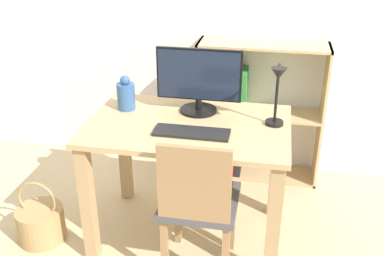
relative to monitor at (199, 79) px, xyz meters
name	(u,v)px	position (x,y,z in m)	size (l,w,h in m)	color
ground_plane	(189,232)	(-0.02, -0.18, -0.96)	(10.00, 10.00, 0.00)	#CCB284
desk	(189,148)	(-0.02, -0.18, -0.36)	(1.12, 0.74, 0.76)	tan
monitor	(199,79)	(0.00, 0.00, 0.00)	(0.49, 0.22, 0.38)	black
keyboard	(192,132)	(0.02, -0.31, -0.19)	(0.41, 0.14, 0.02)	black
vase	(126,95)	(-0.43, -0.05, -0.11)	(0.11, 0.11, 0.21)	#33598C
desk_lamp	(277,91)	(0.45, -0.16, 0.01)	(0.10, 0.19, 0.36)	black
chair	(198,202)	(0.09, -0.50, -0.50)	(0.40, 0.40, 0.85)	#4C4C51
bookshelf	(235,116)	(0.16, 0.63, -0.49)	(0.90, 0.28, 1.02)	tan
basket	(41,223)	(-0.90, -0.40, -0.85)	(0.28, 0.28, 0.41)	tan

